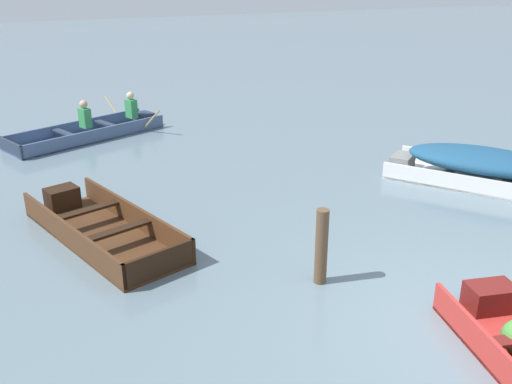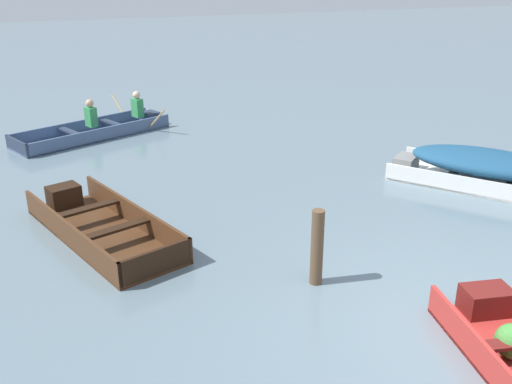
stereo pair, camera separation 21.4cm
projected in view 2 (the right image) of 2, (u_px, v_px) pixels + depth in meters
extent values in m
plane|color=slate|center=(474.00, 334.00, 6.16)|extent=(80.00, 80.00, 0.00)
cube|color=maroon|center=(486.00, 300.00, 6.43)|extent=(0.60, 0.47, 0.31)
cube|color=#4C2D19|center=(103.00, 235.00, 8.37)|extent=(1.98, 3.28, 0.04)
cube|color=#4C2D19|center=(68.00, 234.00, 8.00)|extent=(1.00, 2.96, 0.38)
cube|color=#4C2D19|center=(134.00, 215.00, 8.61)|extent=(1.00, 2.96, 0.38)
cube|color=black|center=(156.00, 263.00, 7.22)|extent=(1.04, 0.38, 0.38)
cube|color=black|center=(64.00, 196.00, 9.27)|extent=(0.57, 0.49, 0.34)
cube|color=black|center=(88.00, 209.00, 8.60)|extent=(0.98, 0.45, 0.04)
cube|color=black|center=(116.00, 229.00, 7.94)|extent=(0.98, 0.45, 0.04)
cube|color=white|center=(483.00, 185.00, 10.27)|extent=(2.91, 3.34, 0.04)
cube|color=white|center=(477.00, 188.00, 9.75)|extent=(1.96, 2.64, 0.31)
cube|color=white|center=(491.00, 168.00, 10.68)|extent=(1.96, 2.64, 0.31)
cube|color=gray|center=(406.00, 163.00, 10.91)|extent=(0.66, 0.62, 0.28)
cube|color=gray|center=(457.00, 169.00, 10.42)|extent=(1.01, 0.80, 0.04)
ellipsoid|color=navy|center=(487.00, 163.00, 10.11)|extent=(2.52, 2.84, 0.43)
cube|color=#475B7F|center=(93.00, 136.00, 13.17)|extent=(3.70, 2.31, 0.04)
cube|color=#475B7F|center=(82.00, 126.00, 13.44)|extent=(3.32, 1.42, 0.30)
cube|color=#475B7F|center=(104.00, 135.00, 12.80)|extent=(3.32, 1.42, 0.30)
cube|color=#273246|center=(17.00, 146.00, 11.97)|extent=(0.44, 0.96, 0.30)
cube|color=#273246|center=(150.00, 117.00, 14.17)|extent=(0.51, 0.56, 0.27)
cube|color=#273246|center=(113.00, 123.00, 13.45)|extent=(0.50, 0.91, 0.04)
cube|color=#273246|center=(71.00, 132.00, 12.74)|extent=(0.50, 0.91, 0.04)
cube|color=#338C4C|center=(91.00, 117.00, 13.01)|extent=(0.27, 0.33, 0.44)
sphere|color=tan|center=(89.00, 103.00, 12.89)|extent=(0.18, 0.18, 0.18)
cube|color=#338C4C|center=(137.00, 108.00, 13.82)|extent=(0.27, 0.33, 0.44)
sphere|color=beige|center=(136.00, 95.00, 13.71)|extent=(0.18, 0.18, 0.18)
cylinder|color=tan|center=(120.00, 107.00, 14.40)|extent=(0.29, 0.61, 0.55)
cylinder|color=tan|center=(157.00, 118.00, 13.33)|extent=(0.29, 0.61, 0.55)
cylinder|color=brown|center=(317.00, 247.00, 6.97)|extent=(0.16, 0.16, 0.99)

